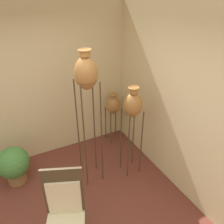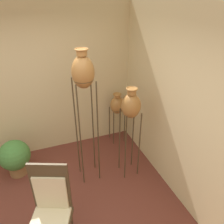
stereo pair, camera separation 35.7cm
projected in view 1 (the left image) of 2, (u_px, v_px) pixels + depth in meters
wall_back at (17, 91)px, 3.56m from camera, size 7.90×0.06×2.70m
wall_right at (198, 117)px, 2.82m from camera, size 0.06×7.90×2.70m
vase_stand_tall at (86, 77)px, 2.86m from camera, size 0.31×0.31×2.15m
vase_stand_medium at (133, 106)px, 3.26m from camera, size 0.29×0.29×1.57m
vase_stand_short at (113, 105)px, 4.28m from camera, size 0.27×0.27×1.06m
chair at (65, 213)px, 2.40m from camera, size 0.60×0.59×1.18m
potted_plant at (14, 164)px, 3.48m from camera, size 0.51×0.51×0.65m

